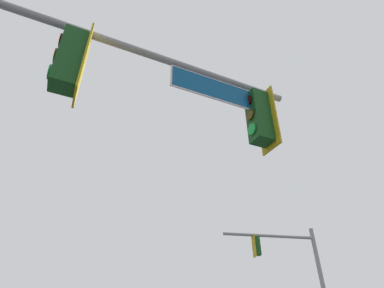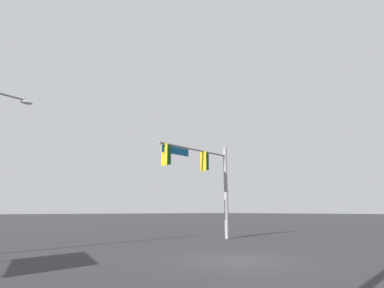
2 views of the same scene
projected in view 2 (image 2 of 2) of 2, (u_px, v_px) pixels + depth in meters
name	position (u px, v px, depth m)	size (l,w,h in m)	color
ground_plane	(238.00, 261.00, 11.33)	(400.00, 400.00, 0.00)	#2D2D30
signal_pole_near	(207.00, 174.00, 19.77)	(6.20, 1.04, 6.30)	gray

